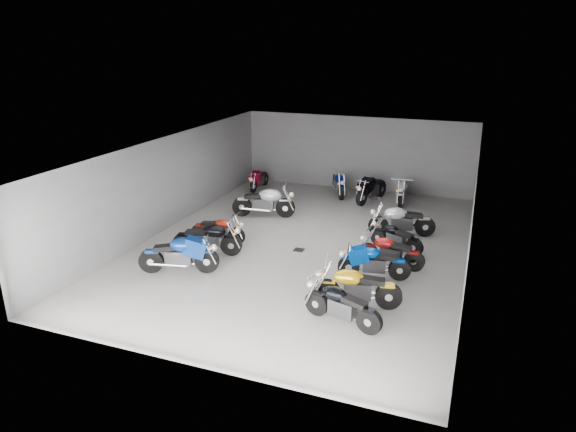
{
  "coord_description": "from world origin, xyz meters",
  "views": [
    {
      "loc": [
        4.95,
        -14.63,
        6.3
      ],
      "look_at": [
        -0.46,
        -0.25,
        1.0
      ],
      "focal_mm": 32.0,
      "sensor_mm": 36.0,
      "label": 1
    }
  ],
  "objects_px": {
    "motorcycle_right_c": "(373,262)",
    "motorcycle_back_e": "(402,191)",
    "drain_grate": "(299,250)",
    "motorcycle_right_b": "(356,287)",
    "motorcycle_right_d": "(390,251)",
    "motorcycle_back_a": "(259,179)",
    "motorcycle_left_b": "(180,255)",
    "motorcycle_left_c": "(208,238)",
    "motorcycle_right_f": "(401,221)",
    "motorcycle_left_f": "(264,202)",
    "motorcycle_right_e": "(396,237)",
    "motorcycle_back_c": "(339,183)",
    "motorcycle_left_d": "(218,230)",
    "motorcycle_back_d": "(371,189)",
    "motorcycle_right_a": "(341,305)"
  },
  "relations": [
    {
      "from": "motorcycle_left_d",
      "to": "motorcycle_right_e",
      "type": "bearing_deg",
      "value": 100.6
    },
    {
      "from": "motorcycle_left_b",
      "to": "motorcycle_left_f",
      "type": "height_order",
      "value": "motorcycle_left_f"
    },
    {
      "from": "motorcycle_right_c",
      "to": "motorcycle_right_d",
      "type": "relative_size",
      "value": 1.01
    },
    {
      "from": "drain_grate",
      "to": "motorcycle_right_d",
      "type": "xyz_separation_m",
      "value": [
        2.89,
        -0.22,
        0.47
      ]
    },
    {
      "from": "motorcycle_right_e",
      "to": "motorcycle_left_d",
      "type": "bearing_deg",
      "value": 125.32
    },
    {
      "from": "motorcycle_right_b",
      "to": "motorcycle_right_e",
      "type": "xyz_separation_m",
      "value": [
        0.31,
        3.96,
        -0.08
      ]
    },
    {
      "from": "motorcycle_right_a",
      "to": "motorcycle_right_b",
      "type": "height_order",
      "value": "motorcycle_right_b"
    },
    {
      "from": "motorcycle_back_c",
      "to": "motorcycle_back_d",
      "type": "relative_size",
      "value": 0.91
    },
    {
      "from": "motorcycle_left_d",
      "to": "motorcycle_right_f",
      "type": "bearing_deg",
      "value": 112.82
    },
    {
      "from": "drain_grate",
      "to": "motorcycle_right_a",
      "type": "relative_size",
      "value": 0.16
    },
    {
      "from": "motorcycle_right_c",
      "to": "motorcycle_back_e",
      "type": "bearing_deg",
      "value": -9.14
    },
    {
      "from": "motorcycle_left_b",
      "to": "motorcycle_right_d",
      "type": "xyz_separation_m",
      "value": [
        5.51,
        2.51,
        -0.07
      ]
    },
    {
      "from": "drain_grate",
      "to": "motorcycle_right_b",
      "type": "height_order",
      "value": "motorcycle_right_b"
    },
    {
      "from": "motorcycle_right_d",
      "to": "motorcycle_back_d",
      "type": "distance_m",
      "value": 6.39
    },
    {
      "from": "motorcycle_left_c",
      "to": "motorcycle_right_f",
      "type": "bearing_deg",
      "value": 110.22
    },
    {
      "from": "motorcycle_left_c",
      "to": "motorcycle_left_f",
      "type": "bearing_deg",
      "value": 162.23
    },
    {
      "from": "motorcycle_right_a",
      "to": "motorcycle_right_c",
      "type": "height_order",
      "value": "motorcycle_right_a"
    },
    {
      "from": "motorcycle_right_c",
      "to": "motorcycle_back_c",
      "type": "distance_m",
      "value": 8.07
    },
    {
      "from": "drain_grate",
      "to": "motorcycle_right_e",
      "type": "xyz_separation_m",
      "value": [
        2.84,
        1.07,
        0.44
      ]
    },
    {
      "from": "motorcycle_back_d",
      "to": "motorcycle_back_e",
      "type": "distance_m",
      "value": 1.23
    },
    {
      "from": "motorcycle_left_c",
      "to": "motorcycle_right_f",
      "type": "relative_size",
      "value": 0.98
    },
    {
      "from": "motorcycle_left_d",
      "to": "motorcycle_back_d",
      "type": "xyz_separation_m",
      "value": [
        3.71,
        6.22,
        0.09
      ]
    },
    {
      "from": "motorcycle_right_b",
      "to": "motorcycle_back_e",
      "type": "height_order",
      "value": "motorcycle_right_b"
    },
    {
      "from": "motorcycle_left_f",
      "to": "motorcycle_left_d",
      "type": "bearing_deg",
      "value": -22.22
    },
    {
      "from": "motorcycle_left_d",
      "to": "motorcycle_right_f",
      "type": "distance_m",
      "value": 6.1
    },
    {
      "from": "motorcycle_right_c",
      "to": "motorcycle_back_d",
      "type": "bearing_deg",
      "value": 0.55
    },
    {
      "from": "motorcycle_left_c",
      "to": "motorcycle_left_d",
      "type": "xyz_separation_m",
      "value": [
        -0.16,
        0.98,
        -0.07
      ]
    },
    {
      "from": "motorcycle_right_a",
      "to": "motorcycle_right_c",
      "type": "bearing_deg",
      "value": 11.5
    },
    {
      "from": "motorcycle_right_d",
      "to": "motorcycle_right_e",
      "type": "height_order",
      "value": "motorcycle_right_d"
    },
    {
      "from": "motorcycle_right_c",
      "to": "motorcycle_back_e",
      "type": "distance_m",
      "value": 7.27
    },
    {
      "from": "motorcycle_back_e",
      "to": "motorcycle_right_d",
      "type": "bearing_deg",
      "value": 90.58
    },
    {
      "from": "motorcycle_right_d",
      "to": "motorcycle_back_a",
      "type": "xyz_separation_m",
      "value": [
        -6.89,
        6.2,
        -0.02
      ]
    },
    {
      "from": "motorcycle_left_d",
      "to": "motorcycle_back_d",
      "type": "bearing_deg",
      "value": 145.63
    },
    {
      "from": "drain_grate",
      "to": "motorcycle_back_d",
      "type": "relative_size",
      "value": 0.15
    },
    {
      "from": "motorcycle_back_c",
      "to": "motorcycle_back_d",
      "type": "xyz_separation_m",
      "value": [
        1.49,
        -0.4,
        0.03
      ]
    },
    {
      "from": "motorcycle_left_c",
      "to": "motorcycle_right_c",
      "type": "bearing_deg",
      "value": 76.81
    },
    {
      "from": "motorcycle_left_d",
      "to": "motorcycle_back_a",
      "type": "relative_size",
      "value": 1.01
    },
    {
      "from": "motorcycle_left_b",
      "to": "motorcycle_right_a",
      "type": "bearing_deg",
      "value": 56.7
    },
    {
      "from": "motorcycle_left_b",
      "to": "motorcycle_right_e",
      "type": "bearing_deg",
      "value": 103.95
    },
    {
      "from": "motorcycle_left_d",
      "to": "motorcycle_right_a",
      "type": "xyz_separation_m",
      "value": [
        5.06,
        -3.51,
        0.03
      ]
    },
    {
      "from": "motorcycle_right_b",
      "to": "motorcycle_right_f",
      "type": "xyz_separation_m",
      "value": [
        0.27,
        5.28,
        0.01
      ]
    },
    {
      "from": "motorcycle_right_d",
      "to": "motorcycle_left_f",
      "type": "bearing_deg",
      "value": 67.56
    },
    {
      "from": "motorcycle_left_b",
      "to": "motorcycle_right_c",
      "type": "relative_size",
      "value": 1.1
    },
    {
      "from": "motorcycle_left_d",
      "to": "drain_grate",
      "type": "bearing_deg",
      "value": 93.23
    },
    {
      "from": "motorcycle_right_d",
      "to": "motorcycle_back_d",
      "type": "xyz_separation_m",
      "value": [
        -1.85,
        6.12,
        0.07
      ]
    },
    {
      "from": "motorcycle_left_c",
      "to": "motorcycle_left_b",
      "type": "bearing_deg",
      "value": -18.81
    },
    {
      "from": "motorcycle_left_c",
      "to": "motorcycle_right_c",
      "type": "distance_m",
      "value": 5.1
    },
    {
      "from": "motorcycle_right_c",
      "to": "motorcycle_back_a",
      "type": "bearing_deg",
      "value": 30.85
    },
    {
      "from": "motorcycle_right_e",
      "to": "motorcycle_back_c",
      "type": "height_order",
      "value": "motorcycle_back_c"
    },
    {
      "from": "motorcycle_right_b",
      "to": "motorcycle_right_c",
      "type": "bearing_deg",
      "value": -14.06
    }
  ]
}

